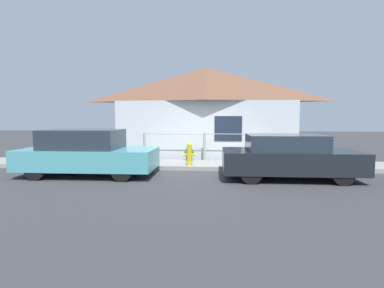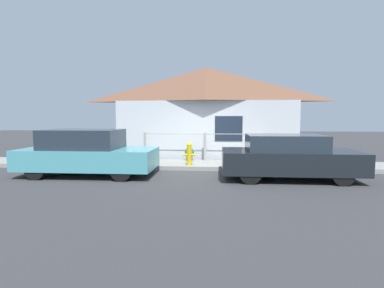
# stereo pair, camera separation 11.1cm
# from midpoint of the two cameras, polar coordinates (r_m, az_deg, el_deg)

# --- Properties ---
(ground_plane) EXTENTS (60.00, 60.00, 0.00)m
(ground_plane) POSITION_cam_midpoint_polar(r_m,az_deg,el_deg) (10.30, 2.32, -5.16)
(ground_plane) COLOR #38383A
(sidewalk) EXTENTS (24.00, 1.73, 0.14)m
(sidewalk) POSITION_cam_midpoint_polar(r_m,az_deg,el_deg) (11.14, 2.55, -4.00)
(sidewalk) COLOR gray
(sidewalk) RESTS_ON ground_plane
(house) EXTENTS (7.87, 2.23, 4.00)m
(house) POSITION_cam_midpoint_polar(r_m,az_deg,el_deg) (13.24, 3.08, 10.55)
(house) COLOR silver
(house) RESTS_ON ground_plane
(fence) EXTENTS (4.90, 0.10, 1.09)m
(fence) POSITION_cam_midpoint_polar(r_m,az_deg,el_deg) (11.76, 2.73, -0.20)
(fence) COLOR #999993
(fence) RESTS_ON sidewalk
(car_left) EXTENTS (4.20, 1.85, 1.46)m
(car_left) POSITION_cam_midpoint_polar(r_m,az_deg,el_deg) (9.98, -19.04, -1.59)
(car_left) COLOR teal
(car_left) RESTS_ON ground_plane
(car_right) EXTENTS (3.98, 1.83, 1.32)m
(car_right) POSITION_cam_midpoint_polar(r_m,az_deg,el_deg) (9.34, 18.18, -2.33)
(car_right) COLOR black
(car_right) RESTS_ON ground_plane
(fire_hydrant) EXTENTS (0.40, 0.18, 0.82)m
(fire_hydrant) POSITION_cam_midpoint_polar(r_m,az_deg,el_deg) (10.51, -0.22, -1.80)
(fire_hydrant) COLOR yellow
(fire_hydrant) RESTS_ON sidewalk
(potted_plant_near_hydrant) EXTENTS (0.38, 0.38, 0.51)m
(potted_plant_near_hydrant) POSITION_cam_midpoint_polar(r_m,az_deg,el_deg) (11.71, -0.22, -1.79)
(potted_plant_near_hydrant) COLOR brown
(potted_plant_near_hydrant) RESTS_ON sidewalk
(potted_plant_by_fence) EXTENTS (0.35, 0.35, 0.51)m
(potted_plant_by_fence) POSITION_cam_midpoint_polar(r_m,az_deg,el_deg) (12.01, -10.79, -1.67)
(potted_plant_by_fence) COLOR brown
(potted_plant_by_fence) RESTS_ON sidewalk
(potted_plant_corner) EXTENTS (0.55, 0.55, 0.65)m
(potted_plant_corner) POSITION_cam_midpoint_polar(r_m,az_deg,el_deg) (11.38, 16.37, -1.82)
(potted_plant_corner) COLOR slate
(potted_plant_corner) RESTS_ON sidewalk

